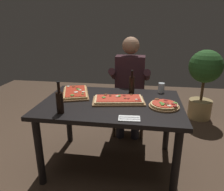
{
  "coord_description": "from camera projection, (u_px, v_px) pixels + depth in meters",
  "views": [
    {
      "loc": [
        0.31,
        -1.98,
        1.5
      ],
      "look_at": [
        0.0,
        0.05,
        0.79
      ],
      "focal_mm": 34.03,
      "sensor_mm": 36.0,
      "label": 1
    }
  ],
  "objects": [
    {
      "name": "dining_table",
      "position": [
        111.0,
        110.0,
        2.17
      ],
      "size": [
        1.4,
        0.96,
        0.74
      ],
      "color": "black",
      "rests_on": "ground_plane"
    },
    {
      "name": "pizza_rectangular_front",
      "position": [
        119.0,
        100.0,
        2.14
      ],
      "size": [
        0.56,
        0.36,
        0.05
      ],
      "color": "olive",
      "rests_on": "dining_table"
    },
    {
      "name": "wine_bottle_dark",
      "position": [
        132.0,
        84.0,
        2.38
      ],
      "size": [
        0.06,
        0.06,
        0.26
      ],
      "color": "black",
      "rests_on": "dining_table"
    },
    {
      "name": "ground_plane",
      "position": [
        111.0,
        163.0,
        2.38
      ],
      "size": [
        6.4,
        6.4,
        0.0
      ],
      "primitive_type": "plane",
      "color": "#4C3828"
    },
    {
      "name": "seated_diner",
      "position": [
        130.0,
        83.0,
        2.81
      ],
      "size": [
        0.53,
        0.41,
        1.33
      ],
      "color": "#23232D",
      "rests_on": "ground_plane"
    },
    {
      "name": "oil_bottle_amber",
      "position": [
        60.0,
        102.0,
        1.84
      ],
      "size": [
        0.06,
        0.06,
        0.29
      ],
      "color": "black",
      "rests_on": "dining_table"
    },
    {
      "name": "pizza_rectangular_left",
      "position": [
        75.0,
        93.0,
        2.36
      ],
      "size": [
        0.41,
        0.55,
        0.05
      ],
      "color": "brown",
      "rests_on": "dining_table"
    },
    {
      "name": "tumbler_near_camera",
      "position": [
        161.0,
        88.0,
        2.42
      ],
      "size": [
        0.07,
        0.07,
        0.11
      ],
      "color": "silver",
      "rests_on": "dining_table"
    },
    {
      "name": "potted_plant_corner",
      "position": [
        204.0,
        77.0,
        3.31
      ],
      "size": [
        0.51,
        0.51,
        1.11
      ],
      "color": "tan",
      "rests_on": "ground_plane"
    },
    {
      "name": "napkin_cutlery_set",
      "position": [
        129.0,
        118.0,
        1.76
      ],
      "size": [
        0.19,
        0.12,
        0.01
      ],
      "color": "white",
      "rests_on": "dining_table"
    },
    {
      "name": "pizza_round_far",
      "position": [
        164.0,
        105.0,
        2.0
      ],
      "size": [
        0.29,
        0.29,
        0.05
      ],
      "color": "olive",
      "rests_on": "dining_table"
    },
    {
      "name": "diner_chair",
      "position": [
        130.0,
        98.0,
        3.0
      ],
      "size": [
        0.44,
        0.44,
        0.87
      ],
      "color": "#3D2B1E",
      "rests_on": "ground_plane"
    }
  ]
}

